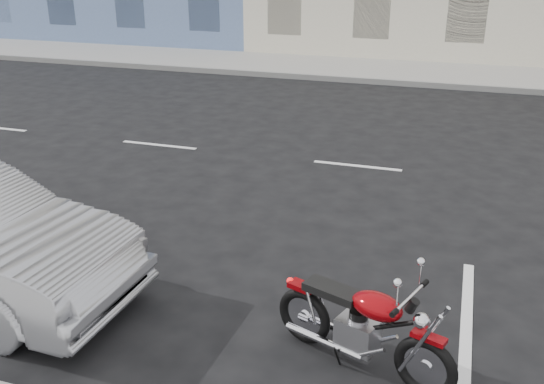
% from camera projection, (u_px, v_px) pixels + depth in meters
% --- Properties ---
extents(ground, '(120.00, 120.00, 0.00)m').
position_uv_depth(ground, '(472.00, 178.00, 10.41)').
color(ground, black).
rests_on(ground, ground).
extents(sidewalk_far, '(80.00, 3.40, 0.15)m').
position_uv_depth(sidewalk_far, '(314.00, 66.00, 19.45)').
color(sidewalk_far, gray).
rests_on(sidewalk_far, ground).
extents(curb_far, '(80.00, 0.12, 0.16)m').
position_uv_depth(curb_far, '(300.00, 77.00, 17.96)').
color(curb_far, gray).
rests_on(curb_far, ground).
extents(motorcycle, '(1.81, 0.85, 0.95)m').
position_uv_depth(motorcycle, '(429.00, 356.00, 5.24)').
color(motorcycle, black).
rests_on(motorcycle, ground).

